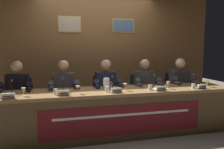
# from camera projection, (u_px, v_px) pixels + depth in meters

# --- Properties ---
(ground_plane) EXTENTS (12.00, 12.00, 0.00)m
(ground_plane) POSITION_uv_depth(u_px,v_px,m) (112.00, 133.00, 3.79)
(ground_plane) COLOR gray
(wall_back_panelled) EXTENTS (5.29, 0.14, 2.60)m
(wall_back_panelled) POSITION_uv_depth(u_px,v_px,m) (97.00, 53.00, 4.94)
(wall_back_panelled) COLOR brown
(wall_back_panelled) RESTS_ON ground_plane
(conference_table) EXTENTS (4.09, 0.82, 0.74)m
(conference_table) POSITION_uv_depth(u_px,v_px,m) (114.00, 105.00, 3.62)
(conference_table) COLOR olive
(conference_table) RESTS_ON ground_plane
(chair_far_left) EXTENTS (0.44, 0.44, 0.90)m
(chair_far_left) POSITION_uv_depth(u_px,v_px,m) (20.00, 105.00, 3.94)
(chair_far_left) COLOR black
(chair_far_left) RESTS_ON ground_plane
(panelist_far_left) EXTENTS (0.51, 0.48, 1.22)m
(panelist_far_left) POSITION_uv_depth(u_px,v_px,m) (17.00, 91.00, 3.72)
(panelist_far_left) COLOR black
(panelist_far_left) RESTS_ON ground_plane
(nameplate_far_left) EXTENTS (0.18, 0.06, 0.08)m
(nameplate_far_left) POSITION_uv_depth(u_px,v_px,m) (8.00, 96.00, 3.02)
(nameplate_far_left) COLOR white
(nameplate_far_left) RESTS_ON conference_table
(juice_glass_far_left) EXTENTS (0.06, 0.06, 0.12)m
(juice_glass_far_left) POSITION_uv_depth(u_px,v_px,m) (24.00, 90.00, 3.18)
(juice_glass_far_left) COLOR white
(juice_glass_far_left) RESTS_ON conference_table
(microphone_far_left) EXTENTS (0.06, 0.17, 0.22)m
(microphone_far_left) POSITION_uv_depth(u_px,v_px,m) (11.00, 90.00, 3.27)
(microphone_far_left) COLOR black
(microphone_far_left) RESTS_ON conference_table
(chair_left) EXTENTS (0.44, 0.44, 0.90)m
(chair_left) POSITION_uv_depth(u_px,v_px,m) (64.00, 102.00, 4.13)
(chair_left) COLOR black
(chair_left) RESTS_ON ground_plane
(panelist_left) EXTENTS (0.51, 0.48, 1.22)m
(panelist_left) POSITION_uv_depth(u_px,v_px,m) (64.00, 89.00, 3.90)
(panelist_left) COLOR black
(panelist_left) RESTS_ON ground_plane
(nameplate_left) EXTENTS (0.17, 0.06, 0.08)m
(nameplate_left) POSITION_uv_depth(u_px,v_px,m) (63.00, 93.00, 3.22)
(nameplate_left) COLOR white
(nameplate_left) RESTS_ON conference_table
(juice_glass_left) EXTENTS (0.06, 0.06, 0.12)m
(juice_glass_left) POSITION_uv_depth(u_px,v_px,m) (78.00, 88.00, 3.34)
(juice_glass_left) COLOR white
(juice_glass_left) RESTS_ON conference_table
(water_cup_left) EXTENTS (0.06, 0.06, 0.08)m
(water_cup_left) POSITION_uv_depth(u_px,v_px,m) (56.00, 92.00, 3.31)
(water_cup_left) COLOR silver
(water_cup_left) RESTS_ON conference_table
(microphone_left) EXTENTS (0.06, 0.17, 0.22)m
(microphone_left) POSITION_uv_depth(u_px,v_px,m) (63.00, 88.00, 3.47)
(microphone_left) COLOR black
(microphone_left) RESTS_ON conference_table
(chair_center) EXTENTS (0.44, 0.44, 0.90)m
(chair_center) POSITION_uv_depth(u_px,v_px,m) (104.00, 100.00, 4.31)
(chair_center) COLOR black
(chair_center) RESTS_ON ground_plane
(panelist_center) EXTENTS (0.51, 0.48, 1.22)m
(panelist_center) POSITION_uv_depth(u_px,v_px,m) (107.00, 87.00, 4.09)
(panelist_center) COLOR black
(panelist_center) RESTS_ON ground_plane
(nameplate_center) EXTENTS (0.16, 0.06, 0.08)m
(nameplate_center) POSITION_uv_depth(u_px,v_px,m) (117.00, 90.00, 3.43)
(nameplate_center) COLOR white
(nameplate_center) RESTS_ON conference_table
(juice_glass_center) EXTENTS (0.06, 0.06, 0.12)m
(juice_glass_center) POSITION_uv_depth(u_px,v_px,m) (125.00, 86.00, 3.58)
(juice_glass_center) COLOR white
(juice_glass_center) RESTS_ON conference_table
(water_cup_center) EXTENTS (0.06, 0.06, 0.08)m
(water_cup_center) POSITION_uv_depth(u_px,v_px,m) (107.00, 90.00, 3.49)
(water_cup_center) COLOR silver
(water_cup_center) RESTS_ON conference_table
(microphone_center) EXTENTS (0.06, 0.17, 0.22)m
(microphone_center) POSITION_uv_depth(u_px,v_px,m) (114.00, 85.00, 3.67)
(microphone_center) COLOR black
(microphone_center) RESTS_ON conference_table
(chair_right) EXTENTS (0.44, 0.44, 0.90)m
(chair_right) POSITION_uv_depth(u_px,v_px,m) (141.00, 98.00, 4.50)
(chair_right) COLOR black
(chair_right) RESTS_ON ground_plane
(panelist_right) EXTENTS (0.51, 0.48, 1.22)m
(panelist_right) POSITION_uv_depth(u_px,v_px,m) (146.00, 86.00, 4.27)
(panelist_right) COLOR black
(panelist_right) RESTS_ON ground_plane
(nameplate_right) EXTENTS (0.18, 0.06, 0.08)m
(nameplate_right) POSITION_uv_depth(u_px,v_px,m) (161.00, 88.00, 3.59)
(nameplate_right) COLOR white
(nameplate_right) RESTS_ON conference_table
(juice_glass_right) EXTENTS (0.06, 0.06, 0.12)m
(juice_glass_right) POSITION_uv_depth(u_px,v_px,m) (168.00, 84.00, 3.78)
(juice_glass_right) COLOR white
(juice_glass_right) RESTS_ON conference_table
(water_cup_right) EXTENTS (0.06, 0.06, 0.08)m
(water_cup_right) POSITION_uv_depth(u_px,v_px,m) (150.00, 88.00, 3.66)
(water_cup_right) COLOR silver
(water_cup_right) RESTS_ON conference_table
(microphone_right) EXTENTS (0.06, 0.17, 0.22)m
(microphone_right) POSITION_uv_depth(u_px,v_px,m) (157.00, 83.00, 3.88)
(microphone_right) COLOR black
(microphone_right) RESTS_ON conference_table
(chair_far_right) EXTENTS (0.44, 0.44, 0.90)m
(chair_far_right) POSITION_uv_depth(u_px,v_px,m) (176.00, 96.00, 4.68)
(chair_far_right) COLOR black
(chair_far_right) RESTS_ON ground_plane
(panelist_far_right) EXTENTS (0.51, 0.48, 1.22)m
(panelist_far_right) POSITION_uv_depth(u_px,v_px,m) (181.00, 84.00, 4.46)
(panelist_far_right) COLOR black
(panelist_far_right) RESTS_ON ground_plane
(nameplate_far_right) EXTENTS (0.15, 0.06, 0.08)m
(nameplate_far_right) POSITION_uv_depth(u_px,v_px,m) (202.00, 86.00, 3.78)
(nameplate_far_right) COLOR white
(nameplate_far_right) RESTS_ON conference_table
(juice_glass_far_right) EXTENTS (0.06, 0.06, 0.12)m
(juice_glass_far_right) POSITION_uv_depth(u_px,v_px,m) (208.00, 82.00, 3.96)
(juice_glass_far_right) COLOR white
(juice_glass_far_right) RESTS_ON conference_table
(water_cup_far_right) EXTENTS (0.06, 0.06, 0.08)m
(water_cup_far_right) POSITION_uv_depth(u_px,v_px,m) (193.00, 86.00, 3.80)
(water_cup_far_right) COLOR silver
(water_cup_far_right) RESTS_ON conference_table
(microphone_far_right) EXTENTS (0.06, 0.17, 0.22)m
(microphone_far_right) POSITION_uv_depth(u_px,v_px,m) (197.00, 82.00, 4.00)
(microphone_far_right) COLOR black
(microphone_far_right) RESTS_ON conference_table
(water_pitcher_central) EXTENTS (0.15, 0.10, 0.21)m
(water_pitcher_central) POSITION_uv_depth(u_px,v_px,m) (107.00, 84.00, 3.68)
(water_pitcher_central) COLOR silver
(water_pitcher_central) RESTS_ON conference_table
(document_stack_right) EXTENTS (0.23, 0.18, 0.01)m
(document_stack_right) POSITION_uv_depth(u_px,v_px,m) (161.00, 89.00, 3.77)
(document_stack_right) COLOR white
(document_stack_right) RESTS_ON conference_table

